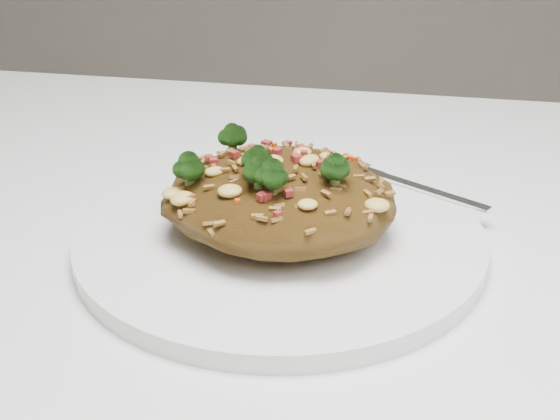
% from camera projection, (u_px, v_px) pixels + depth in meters
% --- Properties ---
extents(dining_table, '(1.20, 0.80, 0.75)m').
position_uv_depth(dining_table, '(425.00, 403.00, 0.54)').
color(dining_table, white).
rests_on(dining_table, ground).
extents(plate, '(0.29, 0.29, 0.01)m').
position_uv_depth(plate, '(280.00, 237.00, 0.56)').
color(plate, white).
rests_on(plate, dining_table).
extents(fried_rice, '(0.16, 0.15, 0.07)m').
position_uv_depth(fried_rice, '(279.00, 188.00, 0.54)').
color(fried_rice, brown).
rests_on(fried_rice, plate).
extents(fork, '(0.15, 0.09, 0.00)m').
position_uv_depth(fork, '(405.00, 183.00, 0.62)').
color(fork, silver).
rests_on(fork, plate).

